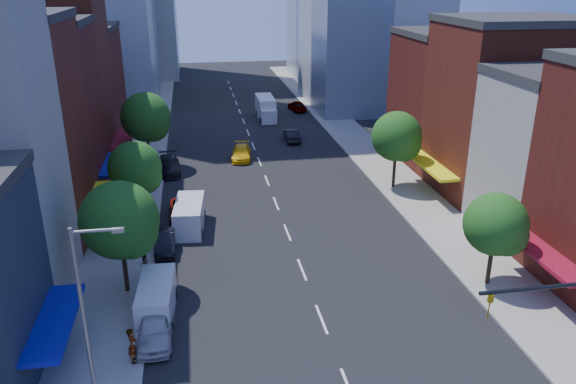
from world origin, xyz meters
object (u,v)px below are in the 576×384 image
cargo_van_far (189,216)px  traffic_car_oncoming (292,135)px  parked_car_second (165,242)px  taxi (241,153)px  pedestrian_near (132,345)px  parked_car_rear (169,165)px  parked_car_front (155,327)px  cargo_van_near (156,300)px  pedestrian_far (144,265)px  box_truck (266,109)px  parked_car_third (183,210)px  traffic_car_far (297,106)px

cargo_van_far → traffic_car_oncoming: bearing=67.4°
parked_car_second → taxi: 22.04m
taxi → pedestrian_near: (-8.68, -33.57, 0.43)m
traffic_car_oncoming → pedestrian_near: bearing=69.5°
taxi → cargo_van_far: bearing=-101.0°
parked_car_rear → pedestrian_near: 30.34m
pedestrian_near → parked_car_front: bearing=-27.9°
parked_car_front → cargo_van_near: (-0.01, 2.41, 0.22)m
parked_car_rear → traffic_car_oncoming: size_ratio=1.19×
parked_car_front → traffic_car_oncoming: size_ratio=1.04×
pedestrian_far → traffic_car_oncoming: bearing=148.5°
pedestrian_near → pedestrian_far: bearing=-1.1°
taxi → cargo_van_near: bearing=-97.6°
parked_car_second → cargo_van_far: size_ratio=0.77×
taxi → box_truck: 18.31m
pedestrian_near → parked_car_rear: bearing=-3.0°
parked_car_rear → parked_car_front: bearing=-93.6°
pedestrian_near → pedestrian_far: (0.00, 8.90, -0.16)m
cargo_van_near → traffic_car_oncoming: bearing=71.0°
parked_car_front → pedestrian_far: 7.00m
parked_car_front → parked_car_second: (0.17, 10.88, -0.12)m
parked_car_third → cargo_van_far: cargo_van_far is taller
parked_car_rear → pedestrian_far: 21.45m
cargo_van_near → cargo_van_far: 11.97m
cargo_van_near → taxi: cargo_van_near is taller
parked_car_second → parked_car_third: parked_car_second is taller
traffic_car_far → taxi: bearing=56.8°
taxi → pedestrian_far: pedestrian_far is taller
parked_car_second → parked_car_third: size_ratio=0.88×
parked_car_third → cargo_van_near: bearing=-96.7°
parked_car_front → traffic_car_far: size_ratio=1.07×
taxi → box_truck: size_ratio=0.66×
parked_car_front → box_truck: bearing=76.0°
traffic_car_far → pedestrian_near: bearing=63.2°
pedestrian_near → pedestrian_far: pedestrian_near is taller
cargo_van_near → box_truck: (12.74, 46.77, 0.38)m
parked_car_third → traffic_car_far: traffic_car_far is taller
parked_car_second → cargo_van_near: (-0.18, -8.47, 0.34)m
pedestrian_far → parked_car_third: bearing=160.7°
parked_car_third → taxi: taxi is taller
parked_car_second → traffic_car_oncoming: size_ratio=0.92×
parked_car_second → cargo_van_far: 3.82m
traffic_car_far → box_truck: 6.59m
parked_car_third → traffic_car_far: bearing=65.1°
parked_car_third → traffic_car_oncoming: 24.57m
pedestrian_near → traffic_car_oncoming: bearing=-22.3°
parked_car_third → box_truck: 34.46m
traffic_car_oncoming → pedestrian_far: 34.26m
traffic_car_far → pedestrian_far: pedestrian_far is taller
parked_car_second → parked_car_rear: size_ratio=0.77×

